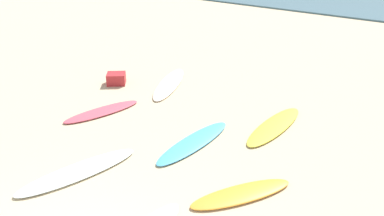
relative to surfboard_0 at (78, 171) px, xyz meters
name	(u,v)px	position (x,y,z in m)	size (l,w,h in m)	color
surfboard_0	(78,171)	(0.00, 0.00, 0.00)	(0.58, 2.42, 0.08)	silver
surfboard_1	(194,142)	(1.27, 2.11, 0.00)	(0.53, 2.29, 0.07)	#46A1D5
surfboard_2	(102,111)	(-1.45, 2.11, 0.00)	(0.49, 2.00, 0.07)	#D84D5F
surfboard_3	(169,84)	(-1.09, 4.47, -0.01)	(0.58, 2.48, 0.07)	#F5DBC1
surfboard_4	(241,194)	(2.92, 1.09, 0.00)	(0.50, 1.94, 0.08)	orange
surfboard_5	(274,126)	(2.46, 3.73, 0.00)	(0.58, 2.32, 0.08)	yellow
beach_cooler	(116,79)	(-2.42, 3.70, 0.12)	(0.52, 0.44, 0.33)	#B2282D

